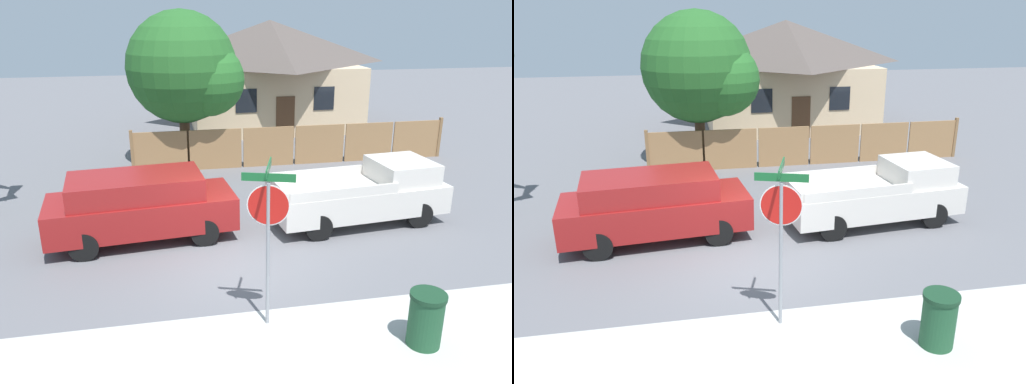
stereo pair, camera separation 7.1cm
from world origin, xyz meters
The scene contains 9 objects.
ground_plane centered at (0.00, 0.00, 0.00)m, with size 80.00×80.00×0.00m, color slate.
sidewalk_strip centered at (0.00, -3.60, 0.00)m, with size 36.00×3.20×0.01m.
wooden_fence centered at (3.44, 7.93, 0.78)m, with size 12.56×0.12×1.65m.
house centered at (4.16, 15.85, 2.78)m, with size 9.04×7.69×5.35m.
oak_tree centered at (-0.57, 8.74, 3.67)m, with size 4.38×4.17×5.86m.
red_suv centered at (-2.33, 1.96, 0.97)m, with size 4.96×2.35×1.79m.
orange_pickup centered at (3.89, 1.99, 0.85)m, with size 5.08×2.33×1.74m.
stop_sign centered at (0.11, -2.42, 2.21)m, with size 0.93×0.83×3.24m.
trash_bin centered at (2.76, -3.61, 0.53)m, with size 0.65×0.65×1.05m.
Camera 2 is at (-1.61, -10.54, 5.70)m, focal length 35.00 mm.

